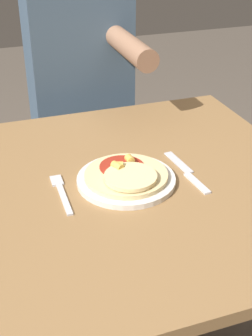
# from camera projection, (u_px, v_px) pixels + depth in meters

# --- Properties ---
(dining_table) EXTENTS (0.92, 0.91, 0.73)m
(dining_table) POSITION_uv_depth(u_px,v_px,m) (133.00, 220.00, 1.22)
(dining_table) COLOR olive
(dining_table) RESTS_ON ground_plane
(plate) EXTENTS (0.24, 0.24, 0.01)m
(plate) POSITION_uv_depth(u_px,v_px,m) (126.00, 180.00, 1.15)
(plate) COLOR silver
(plate) RESTS_ON dining_table
(pizza) EXTENTS (0.21, 0.21, 0.04)m
(pizza) POSITION_uv_depth(u_px,v_px,m) (127.00, 174.00, 1.14)
(pizza) COLOR #E0C689
(pizza) RESTS_ON plate
(fork) EXTENTS (0.03, 0.18, 0.00)m
(fork) POSITION_uv_depth(u_px,v_px,m) (61.00, 191.00, 1.12)
(fork) COLOR silver
(fork) RESTS_ON dining_table
(knife) EXTENTS (0.03, 0.22, 0.00)m
(knife) POSITION_uv_depth(u_px,v_px,m) (187.00, 172.00, 1.19)
(knife) COLOR silver
(knife) RESTS_ON dining_table
(person_diner) EXTENTS (0.36, 0.52, 1.25)m
(person_diner) POSITION_uv_depth(u_px,v_px,m) (81.00, 89.00, 1.74)
(person_diner) COLOR #2D2D38
(person_diner) RESTS_ON ground_plane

